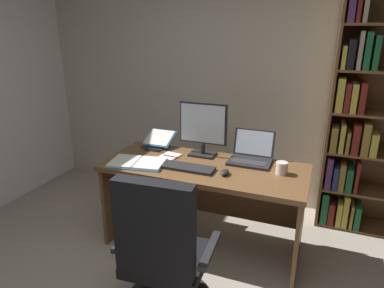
{
  "coord_description": "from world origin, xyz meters",
  "views": [
    {
      "loc": [
        0.77,
        -1.12,
        1.83
      ],
      "look_at": [
        -0.17,
        1.29,
        0.94
      ],
      "focal_mm": 32.36,
      "sensor_mm": 36.0,
      "label": 1
    }
  ],
  "objects_px": {
    "office_chair": "(163,260)",
    "keyboard": "(188,168)",
    "bookshelf": "(366,121)",
    "reading_stand_with_book": "(158,140)",
    "monitor": "(203,130)",
    "computer_mouse": "(225,172)",
    "notepad": "(169,157)",
    "open_binder": "(137,163)",
    "coffee_mug": "(282,168)",
    "laptop": "(251,155)",
    "pen": "(171,156)",
    "desk": "(207,185)"
  },
  "relations": [
    {
      "from": "bookshelf",
      "to": "reading_stand_with_book",
      "type": "distance_m",
      "value": 1.86
    },
    {
      "from": "pen",
      "to": "reading_stand_with_book",
      "type": "bearing_deg",
      "value": 135.25
    },
    {
      "from": "laptop",
      "to": "computer_mouse",
      "type": "height_order",
      "value": "laptop"
    },
    {
      "from": "keyboard",
      "to": "notepad",
      "type": "distance_m",
      "value": 0.31
    },
    {
      "from": "monitor",
      "to": "pen",
      "type": "relative_size",
      "value": 3.33
    },
    {
      "from": "laptop",
      "to": "computer_mouse",
      "type": "bearing_deg",
      "value": -109.82
    },
    {
      "from": "open_binder",
      "to": "pen",
      "type": "height_order",
      "value": "open_binder"
    },
    {
      "from": "office_chair",
      "to": "laptop",
      "type": "height_order",
      "value": "office_chair"
    },
    {
      "from": "notepad",
      "to": "desk",
      "type": "bearing_deg",
      "value": 2.55
    },
    {
      "from": "desk",
      "to": "office_chair",
      "type": "bearing_deg",
      "value": -88.13
    },
    {
      "from": "office_chair",
      "to": "computer_mouse",
      "type": "height_order",
      "value": "office_chair"
    },
    {
      "from": "laptop",
      "to": "bookshelf",
      "type": "bearing_deg",
      "value": 34.43
    },
    {
      "from": "laptop",
      "to": "coffee_mug",
      "type": "height_order",
      "value": "laptop"
    },
    {
      "from": "pen",
      "to": "laptop",
      "type": "bearing_deg",
      "value": 14.2
    },
    {
      "from": "desk",
      "to": "notepad",
      "type": "xyz_separation_m",
      "value": [
        -0.35,
        -0.02,
        0.21
      ]
    },
    {
      "from": "reading_stand_with_book",
      "to": "pen",
      "type": "distance_m",
      "value": 0.33
    },
    {
      "from": "office_chair",
      "to": "keyboard",
      "type": "distance_m",
      "value": 0.8
    },
    {
      "from": "laptop",
      "to": "coffee_mug",
      "type": "xyz_separation_m",
      "value": [
        0.27,
        -0.17,
        -0.0
      ]
    },
    {
      "from": "coffee_mug",
      "to": "keyboard",
      "type": "bearing_deg",
      "value": -165.74
    },
    {
      "from": "monitor",
      "to": "pen",
      "type": "height_order",
      "value": "monitor"
    },
    {
      "from": "reading_stand_with_book",
      "to": "open_binder",
      "type": "relative_size",
      "value": 0.58
    },
    {
      "from": "office_chair",
      "to": "bookshelf",
      "type": "bearing_deg",
      "value": 50.52
    },
    {
      "from": "monitor",
      "to": "computer_mouse",
      "type": "bearing_deg",
      "value": -48.61
    },
    {
      "from": "computer_mouse",
      "to": "bookshelf",
      "type": "bearing_deg",
      "value": 43.4
    },
    {
      "from": "reading_stand_with_book",
      "to": "laptop",
      "type": "bearing_deg",
      "value": -3.85
    },
    {
      "from": "desk",
      "to": "open_binder",
      "type": "distance_m",
      "value": 0.62
    },
    {
      "from": "monitor",
      "to": "notepad",
      "type": "xyz_separation_m",
      "value": [
        -0.26,
        -0.16,
        -0.23
      ]
    },
    {
      "from": "monitor",
      "to": "computer_mouse",
      "type": "distance_m",
      "value": 0.5
    },
    {
      "from": "notepad",
      "to": "pen",
      "type": "distance_m",
      "value": 0.02
    },
    {
      "from": "laptop",
      "to": "reading_stand_with_book",
      "type": "height_order",
      "value": "laptop"
    },
    {
      "from": "bookshelf",
      "to": "desk",
      "type": "bearing_deg",
      "value": -148.15
    },
    {
      "from": "desk",
      "to": "laptop",
      "type": "distance_m",
      "value": 0.45
    },
    {
      "from": "office_chair",
      "to": "notepad",
      "type": "height_order",
      "value": "office_chair"
    },
    {
      "from": "keyboard",
      "to": "computer_mouse",
      "type": "relative_size",
      "value": 4.04
    },
    {
      "from": "desk",
      "to": "keyboard",
      "type": "height_order",
      "value": "keyboard"
    },
    {
      "from": "reading_stand_with_book",
      "to": "pen",
      "type": "height_order",
      "value": "reading_stand_with_book"
    },
    {
      "from": "monitor",
      "to": "notepad",
      "type": "height_order",
      "value": "monitor"
    },
    {
      "from": "pen",
      "to": "coffee_mug",
      "type": "relative_size",
      "value": 1.47
    },
    {
      "from": "open_binder",
      "to": "office_chair",
      "type": "bearing_deg",
      "value": -60.14
    },
    {
      "from": "notepad",
      "to": "open_binder",
      "type": "bearing_deg",
      "value": -127.34
    },
    {
      "from": "laptop",
      "to": "pen",
      "type": "xyz_separation_m",
      "value": [
        -0.66,
        -0.17,
        -0.04
      ]
    },
    {
      "from": "open_binder",
      "to": "coffee_mug",
      "type": "height_order",
      "value": "coffee_mug"
    },
    {
      "from": "office_chair",
      "to": "open_binder",
      "type": "relative_size",
      "value": 2.07
    },
    {
      "from": "notepad",
      "to": "pen",
      "type": "xyz_separation_m",
      "value": [
        0.02,
        0.0,
        0.01
      ]
    },
    {
      "from": "keyboard",
      "to": "notepad",
      "type": "bearing_deg",
      "value": 145.03
    },
    {
      "from": "computer_mouse",
      "to": "open_binder",
      "type": "distance_m",
      "value": 0.73
    },
    {
      "from": "monitor",
      "to": "coffee_mug",
      "type": "bearing_deg",
      "value": -13.09
    },
    {
      "from": "laptop",
      "to": "keyboard",
      "type": "xyz_separation_m",
      "value": [
        -0.42,
        -0.35,
        -0.04
      ]
    },
    {
      "from": "bookshelf",
      "to": "notepad",
      "type": "distance_m",
      "value": 1.76
    },
    {
      "from": "monitor",
      "to": "computer_mouse",
      "type": "xyz_separation_m",
      "value": [
        0.3,
        -0.34,
        -0.21
      ]
    }
  ]
}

